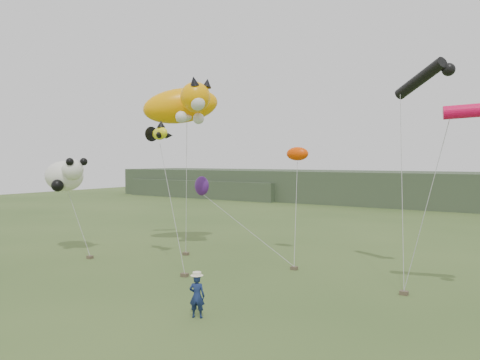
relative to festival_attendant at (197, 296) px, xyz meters
name	(u,v)px	position (x,y,z in m)	size (l,w,h in m)	color
ground	(180,301)	(-1.73, 1.11, -0.75)	(120.00, 120.00, 0.00)	#385123
headland	(401,189)	(-4.84, 45.80, 1.17)	(90.00, 13.00, 4.00)	#2D3D28
festival_attendant	(197,296)	(0.00, 0.00, 0.00)	(0.55, 0.36, 1.51)	navy
sandbag_anchors	(221,268)	(-3.47, 6.29, -0.67)	(16.64, 4.32, 0.16)	brown
cat_kite	(184,104)	(-8.44, 9.35, 8.07)	(6.17, 4.92, 2.82)	#FFA300
fish_kite	(156,133)	(-7.38, 5.79, 6.12)	(2.17, 1.43, 1.07)	yellow
tube_kites	(454,91)	(6.74, 8.58, 7.55)	(5.75, 4.22, 2.88)	black
panda_kite	(65,175)	(-13.55, 4.68, 3.80)	(3.18, 2.05, 1.97)	white
misc_kites	(244,172)	(-5.22, 11.12, 4.01)	(7.70, 1.12, 3.00)	#F14100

